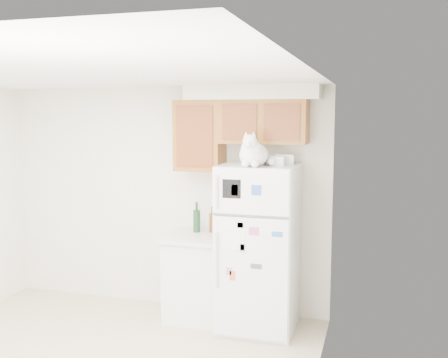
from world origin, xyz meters
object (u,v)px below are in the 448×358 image
at_px(bottle_amber, 212,219).
at_px(bottle_green, 197,217).
at_px(refrigerator, 258,248).
at_px(storage_box_front, 277,161).
at_px(cat, 253,153).
at_px(storage_box_back, 284,159).
at_px(base_counter, 197,276).

bearing_deg(bottle_amber, bottle_green, -166.53).
xyz_separation_m(refrigerator, storage_box_front, (0.19, -0.02, 0.89)).
bearing_deg(cat, refrigerator, 86.46).
xyz_separation_m(cat, storage_box_back, (0.24, 0.34, -0.08)).
xyz_separation_m(refrigerator, bottle_green, (-0.74, 0.21, 0.24)).
bearing_deg(base_counter, refrigerator, -6.09).
relative_size(refrigerator, base_counter, 1.85).
relative_size(cat, bottle_amber, 1.74).
relative_size(storage_box_back, bottle_green, 0.54).
distance_m(storage_box_front, bottle_amber, 1.06).
bearing_deg(base_counter, bottle_green, 110.14).
height_order(refrigerator, base_counter, refrigerator).
height_order(refrigerator, bottle_amber, refrigerator).
height_order(bottle_green, bottle_amber, bottle_green).
bearing_deg(bottle_green, storage_box_front, -14.11).
bearing_deg(storage_box_front, bottle_green, 169.65).
height_order(base_counter, bottle_amber, bottle_amber).
bearing_deg(bottle_green, storage_box_back, -4.71).
bearing_deg(bottle_green, bottle_amber, 13.47).
bearing_deg(bottle_green, cat, -30.08).
bearing_deg(bottle_amber, storage_box_front, -19.67).
bearing_deg(cat, bottle_amber, 140.69).
xyz_separation_m(base_counter, bottle_green, (-0.05, 0.14, 0.62)).
height_order(storage_box_front, bottle_green, storage_box_front).
bearing_deg(storage_box_front, storage_box_back, 79.11).
bearing_deg(storage_box_front, refrigerator, 178.06).
bearing_deg(refrigerator, bottle_green, 163.84).
bearing_deg(bottle_green, base_counter, -69.86).
height_order(refrigerator, storage_box_back, storage_box_back).
bearing_deg(refrigerator, storage_box_front, -5.69).
xyz_separation_m(base_counter, cat, (0.68, -0.28, 1.37)).
height_order(base_counter, storage_box_front, storage_box_front).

